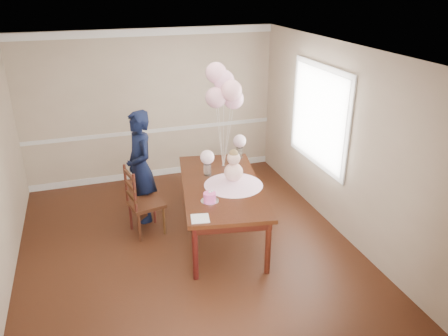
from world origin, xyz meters
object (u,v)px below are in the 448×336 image
at_px(birthday_cake, 210,197).
at_px(woman, 140,167).
at_px(dining_table_top, 221,186).
at_px(dining_chair_seat, 146,204).

height_order(birthday_cake, woman, woman).
height_order(dining_table_top, woman, woman).
relative_size(dining_table_top, dining_chair_seat, 4.74).
distance_m(birthday_cake, dining_chair_seat, 1.18).
bearing_deg(woman, birthday_cake, 18.10).
bearing_deg(dining_table_top, birthday_cake, -113.96).
distance_m(dining_table_top, dining_chair_seat, 1.14).
xyz_separation_m(birthday_cake, woman, (-0.71, 1.25, -0.01)).
xyz_separation_m(dining_table_top, birthday_cake, (-0.30, -0.44, 0.09)).
xyz_separation_m(dining_table_top, dining_chair_seat, (-1.03, 0.39, -0.32)).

